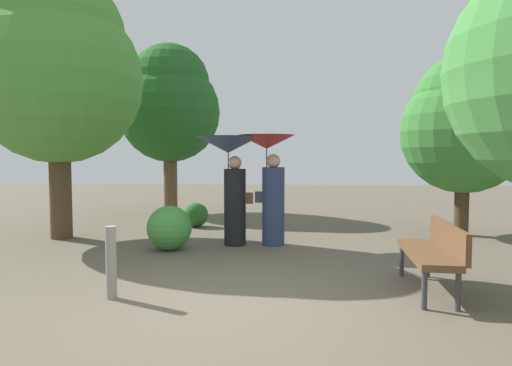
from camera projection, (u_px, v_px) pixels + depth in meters
ground_plane at (230, 307)px, 4.83m from camera, size 40.00×40.00×0.00m
person_left at (231, 167)px, 8.12m from camera, size 1.17×1.17×1.98m
person_right at (270, 172)px, 8.11m from camera, size 1.02×1.02×2.01m
park_bench at (434, 250)px, 5.36m from camera, size 0.60×1.53×0.83m
tree_near_left at (57, 66)px, 8.66m from camera, size 3.25×3.25×5.23m
tree_near_right at (464, 123)px, 9.05m from camera, size 2.50×2.50×3.68m
tree_mid_left at (170, 103)px, 12.67m from camera, size 2.85×2.85×4.78m
bush_path_left at (196, 215)px, 10.24m from camera, size 0.55×0.55×0.55m
bush_path_right at (169, 228)px, 7.72m from camera, size 0.77×0.77×0.77m
path_marker_post at (111, 262)px, 5.11m from camera, size 0.12×0.12×0.84m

